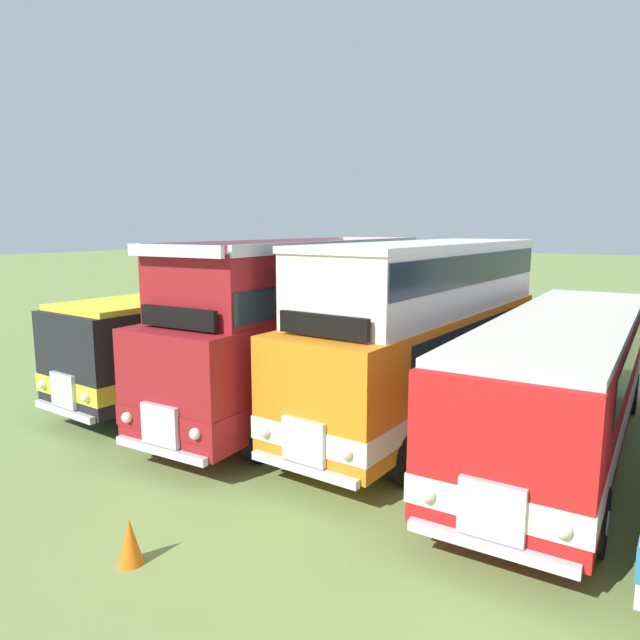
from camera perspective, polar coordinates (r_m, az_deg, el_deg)
name	(u,v)px	position (r m, az deg, el deg)	size (l,w,h in m)	color
ground_plane	(557,453)	(13.70, 22.64, -12.17)	(200.00, 200.00, 0.00)	#7A934C
bus_first_in_row	(228,329)	(17.68, -9.21, -0.90)	(3.15, 10.91, 2.99)	black
bus_second_in_row	(305,321)	(15.21, -1.51, -0.13)	(2.87, 10.51, 4.52)	maroon
bus_third_in_row	(426,326)	(14.12, 10.55, -0.57)	(3.04, 9.96, 4.49)	orange
bus_fourth_in_row	(564,372)	(13.38, 23.26, -4.83)	(2.67, 11.32, 2.99)	red
cone_mid_row	(130,541)	(9.25, -18.49, -20.26)	(0.36, 0.36, 0.71)	orange
rope_fence_line	(610,341)	(23.70, 27.06, -1.89)	(25.40, 0.08, 1.05)	#8C704C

